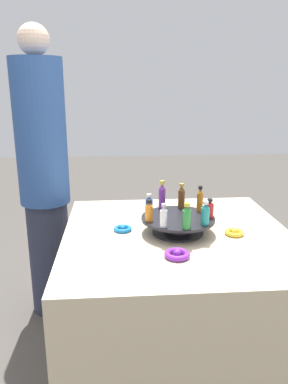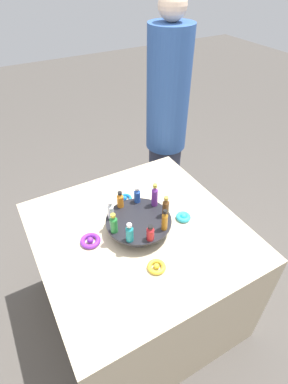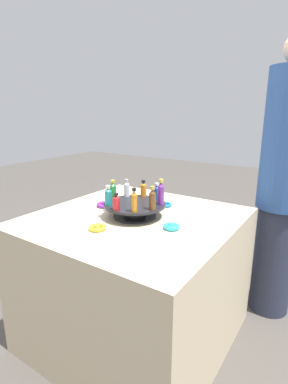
% 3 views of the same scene
% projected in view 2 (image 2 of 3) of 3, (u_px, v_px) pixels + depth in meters
% --- Properties ---
extents(ground_plane, '(12.00, 12.00, 0.00)m').
position_uv_depth(ground_plane, '(140.00, 306.00, 2.06)').
color(ground_plane, '#4C4742').
extents(party_table, '(1.05, 1.05, 0.76)m').
position_uv_depth(party_table, '(139.00, 273.00, 1.82)').
color(party_table, beige).
rests_on(party_table, ground_plane).
extents(display_stand, '(0.34, 0.34, 0.08)m').
position_uv_depth(display_stand, '(139.00, 224.00, 1.55)').
color(display_stand, black).
rests_on(display_stand, party_table).
extents(bottle_amber, '(0.03, 0.03, 0.12)m').
position_uv_depth(bottle_amber, '(165.00, 220.00, 1.44)').
color(bottle_amber, '#AD6B19').
rests_on(bottle_amber, display_stand).
extents(bottle_brown, '(0.03, 0.03, 0.12)m').
position_uv_depth(bottle_brown, '(166.00, 207.00, 1.52)').
color(bottle_brown, brown).
rests_on(bottle_brown, display_stand).
extents(bottle_purple, '(0.03, 0.03, 0.14)m').
position_uv_depth(bottle_purple, '(155.00, 196.00, 1.58)').
color(bottle_purple, '#702D93').
rests_on(bottle_purple, display_stand).
extents(bottle_blue, '(0.03, 0.03, 0.09)m').
position_uv_depth(bottle_blue, '(137.00, 195.00, 1.61)').
color(bottle_blue, '#234CAD').
rests_on(bottle_blue, display_stand).
extents(bottle_orange, '(0.04, 0.04, 0.10)m').
position_uv_depth(bottle_orange, '(120.00, 200.00, 1.58)').
color(bottle_orange, orange).
rests_on(bottle_orange, display_stand).
extents(bottle_clear, '(0.03, 0.03, 0.10)m').
position_uv_depth(bottle_clear, '(111.00, 211.00, 1.51)').
color(bottle_clear, silver).
rests_on(bottle_clear, display_stand).
extents(bottle_green, '(0.04, 0.04, 0.11)m').
position_uv_depth(bottle_green, '(114.00, 224.00, 1.43)').
color(bottle_green, '#288438').
rests_on(bottle_green, display_stand).
extents(bottle_teal, '(0.04, 0.04, 0.11)m').
position_uv_depth(bottle_teal, '(130.00, 233.00, 1.39)').
color(bottle_teal, teal).
rests_on(bottle_teal, display_stand).
extents(bottle_red, '(0.04, 0.04, 0.09)m').
position_uv_depth(bottle_red, '(150.00, 233.00, 1.40)').
color(bottle_red, '#B21E23').
rests_on(bottle_red, display_stand).
extents(ribbon_bow_blue, '(0.08, 0.08, 0.03)m').
position_uv_depth(ribbon_bow_blue, '(125.00, 198.00, 1.76)').
color(ribbon_bow_blue, blue).
rests_on(ribbon_bow_blue, party_table).
extents(ribbon_bow_purple, '(0.10, 0.10, 0.03)m').
position_uv_depth(ribbon_bow_purple, '(90.00, 241.00, 1.50)').
color(ribbon_bow_purple, purple).
rests_on(ribbon_bow_purple, party_table).
extents(ribbon_bow_gold, '(0.09, 0.09, 0.03)m').
position_uv_depth(ribbon_bow_gold, '(156.00, 267.00, 1.38)').
color(ribbon_bow_gold, gold).
rests_on(ribbon_bow_gold, party_table).
extents(ribbon_bow_teal, '(0.08, 0.08, 0.03)m').
position_uv_depth(ribbon_bow_teal, '(183.00, 217.00, 1.63)').
color(ribbon_bow_teal, '#2DB7CC').
rests_on(ribbon_bow_teal, party_table).
extents(person_figure, '(0.30, 0.30, 1.74)m').
position_uv_depth(person_figure, '(166.00, 127.00, 2.21)').
color(person_figure, '#282D42').
rests_on(person_figure, ground_plane).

